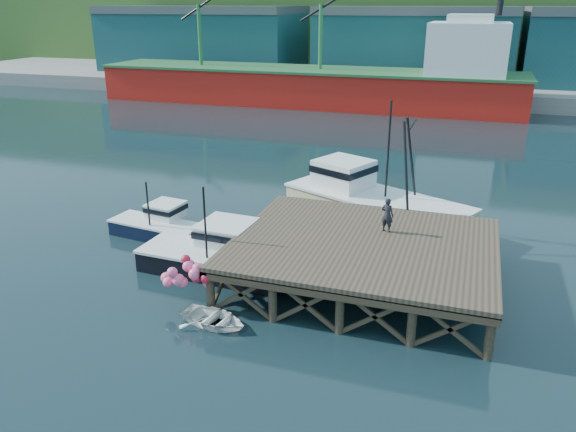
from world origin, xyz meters
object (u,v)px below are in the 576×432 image
at_px(boat_navy, 159,224).
at_px(trawler, 372,201).
at_px(dockworker, 387,215).
at_px(dinghy, 214,319).
at_px(boat_black, 218,254).

height_order(boat_navy, trawler, trawler).
height_order(boat_navy, dockworker, dockworker).
xyz_separation_m(trawler, dinghy, (-4.09, -13.20, -1.24)).
bearing_deg(dinghy, trawler, -7.13).
xyz_separation_m(boat_navy, dockworker, (13.00, -0.50, 2.29)).
relative_size(boat_black, trawler, 0.65).
bearing_deg(boat_navy, trawler, 32.78).
height_order(dinghy, dockworker, dockworker).
relative_size(trawler, dockworker, 6.96).
bearing_deg(trawler, dockworker, -48.94).
bearing_deg(dinghy, dockworker, -28.57).
xyz_separation_m(boat_black, trawler, (6.13, 8.40, 0.69)).
bearing_deg(dockworker, dinghy, 66.48).
height_order(boat_navy, boat_black, boat_black).
bearing_deg(trawler, boat_navy, -129.85).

